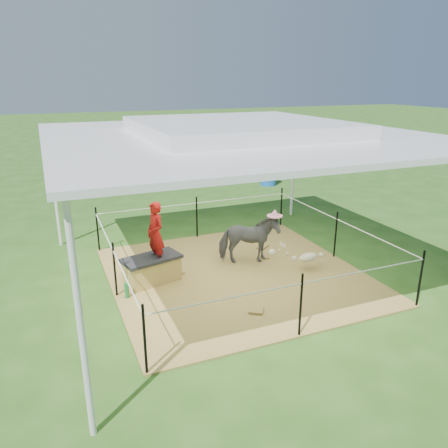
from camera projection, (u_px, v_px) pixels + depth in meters
name	position (u px, v px, depth m)	size (l,w,h in m)	color
ground	(236.00, 275.00, 8.35)	(90.00, 90.00, 0.00)	#2D5919
hay_patch	(236.00, 275.00, 8.34)	(4.60, 4.60, 0.03)	brown
canopy_tent	(237.00, 133.00, 7.49)	(6.30, 6.30, 2.90)	silver
rope_fence	(236.00, 244.00, 8.14)	(4.54, 4.54, 1.00)	black
straw_bale	(152.00, 271.00, 7.96)	(0.97, 0.49, 0.43)	#AC8E3E
dark_cloth	(151.00, 258.00, 7.89)	(1.04, 0.54, 0.05)	black
woman	(155.00, 229.00, 7.75)	(0.43, 0.28, 1.17)	#AF1211
green_bottle	(127.00, 290.00, 7.39)	(0.08, 0.08, 0.27)	#19722F
pony	(249.00, 240.00, 8.69)	(0.53, 1.17, 0.99)	#4B4B50
pink_hat	(249.00, 212.00, 8.51)	(0.31, 0.31, 0.14)	pink
foal	(308.00, 256.00, 8.45)	(1.01, 0.56, 0.56)	#C5B990
trash_barrel	(268.00, 173.00, 15.28)	(0.54, 0.54, 0.84)	blue
picnic_table_near	(187.00, 171.00, 15.94)	(1.73, 1.25, 0.72)	brown
picnic_table_far	(268.00, 159.00, 18.08)	(2.01, 1.45, 0.84)	#54391D
distant_person	(196.00, 168.00, 15.54)	(0.53, 0.41, 1.09)	#3874D2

